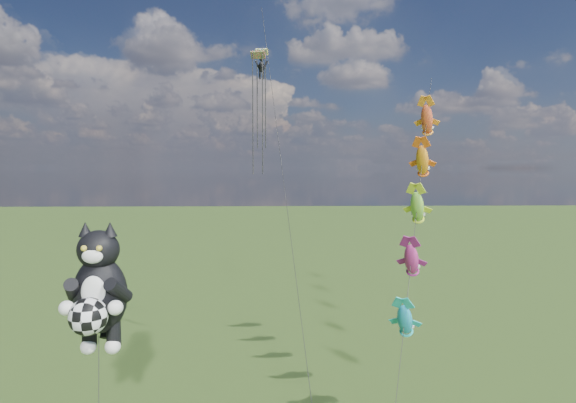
{
  "coord_description": "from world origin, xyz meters",
  "views": [
    {
      "loc": [
        8.28,
        -22.54,
        13.65
      ],
      "look_at": [
        9.25,
        8.75,
        11.47
      ],
      "focal_mm": 30.0,
      "sensor_mm": 36.0,
      "label": 1
    }
  ],
  "objects": [
    {
      "name": "cat_kite_rig",
      "position": [
        0.62,
        -1.63,
        8.37
      ],
      "size": [
        2.76,
        4.28,
        11.31
      ],
      "rotation": [
        0.0,
        0.0,
        0.25
      ],
      "color": "brown",
      "rests_on": "ground"
    },
    {
      "name": "fish_windsock_rig",
      "position": [
        16.92,
        5.9,
        11.29
      ],
      "size": [
        6.56,
        14.65,
        20.14
      ],
      "rotation": [
        0.0,
        0.0,
        -0.09
      ],
      "color": "brown",
      "rests_on": "ground"
    },
    {
      "name": "parafoil_rig",
      "position": [
        7.52,
        12.82,
        19.9
      ],
      "size": [
        3.87,
        17.22,
        25.99
      ],
      "rotation": [
        0.0,
        0.0,
        0.26
      ],
      "color": "brown",
      "rests_on": "ground"
    }
  ]
}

